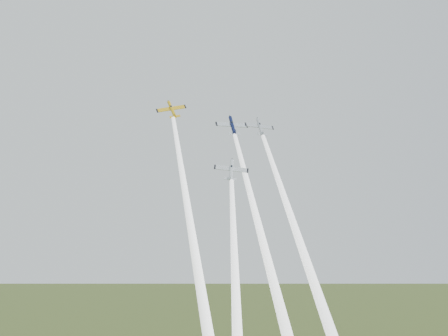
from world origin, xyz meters
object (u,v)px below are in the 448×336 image
plane_navy (232,126)px  plane_silver_right (260,127)px  plane_yellow (172,109)px  plane_silver_low (231,170)px

plane_navy → plane_silver_right: size_ratio=1.11×
plane_yellow → plane_silver_low: 25.94m
plane_navy → plane_silver_right: 6.81m
plane_silver_low → plane_yellow: bearing=135.9°
plane_silver_right → plane_silver_low: plane_silver_right is taller
plane_yellow → plane_silver_low: (14.14, -13.72, -16.87)m
plane_yellow → plane_silver_right: 22.40m
plane_silver_right → plane_silver_low: 17.73m
plane_yellow → plane_silver_low: bearing=-58.7°
plane_yellow → plane_silver_right: (21.64, -2.98, -4.93)m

